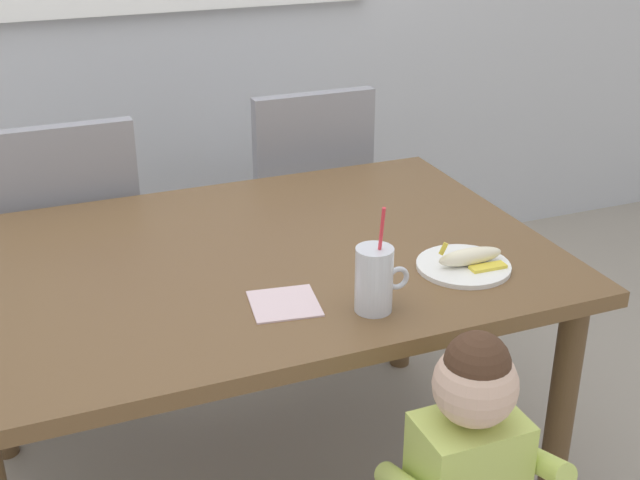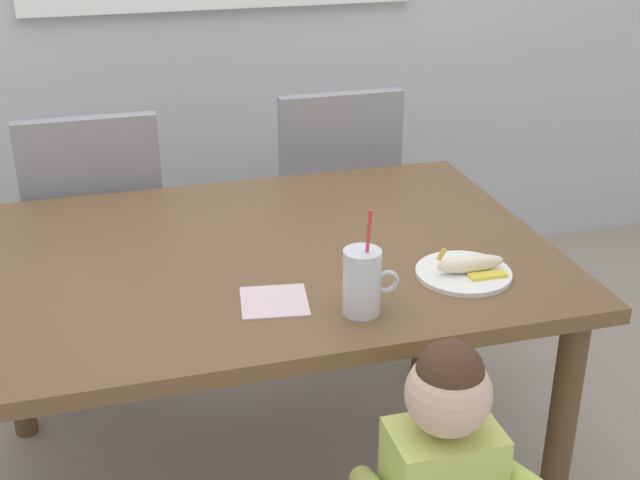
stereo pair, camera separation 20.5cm
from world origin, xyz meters
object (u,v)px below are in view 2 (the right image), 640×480
dining_chair_left (98,232)px  paper_napkin (274,301)px  dining_chair_right (331,200)px  snack_plate (463,273)px  milk_cup (362,285)px  peeled_banana (471,264)px  dining_table (256,282)px  toddler_standing (442,477)px

dining_chair_left → paper_napkin: size_ratio=6.40×
dining_chair_right → snack_plate: (0.03, -1.04, 0.21)m
milk_cup → peeled_banana: bearing=17.5°
dining_chair_left → peeled_banana: 1.32m
dining_chair_right → peeled_banana: (0.04, -1.05, 0.24)m
snack_plate → peeled_banana: peeled_banana is taller
snack_plate → paper_napkin: bearing=-179.1°
dining_table → dining_chair_right: bearing=60.9°
dining_chair_right → snack_plate: 1.06m
dining_chair_right → toddler_standing: bearing=82.5°
dining_chair_left → dining_chair_right: size_ratio=1.00×
dining_table → paper_napkin: paper_napkin is taller
toddler_standing → dining_chair_left: bearing=114.1°
paper_napkin → milk_cup: bearing=-28.8°
dining_chair_right → dining_table: bearing=60.9°
paper_napkin → dining_chair_right: bearing=67.1°
dining_table → peeled_banana: size_ratio=8.69×
dining_table → snack_plate: bearing=-30.3°
peeled_banana → paper_napkin: peeled_banana is taller
dining_chair_left → snack_plate: bearing=130.7°
dining_table → toddler_standing: 0.73m
dining_table → paper_napkin: 0.29m
paper_napkin → peeled_banana: bearing=-0.0°
dining_chair_left → dining_table: bearing=118.4°
dining_table → toddler_standing: bearing=-70.8°
peeled_banana → milk_cup: bearing=-162.5°
dining_chair_right → milk_cup: (-0.26, -1.14, 0.27)m
toddler_standing → peeled_banana: toddler_standing is taller
paper_napkin → snack_plate: bearing=0.9°
toddler_standing → paper_napkin: 0.53m
toddler_standing → milk_cup: 0.43m
dining_chair_left → snack_plate: size_ratio=4.17×
milk_cup → peeled_banana: milk_cup is taller
dining_chair_left → toddler_standing: dining_chair_left is taller
dining_chair_left → dining_chair_right: same height
dining_chair_left → snack_plate: (0.84, -0.97, 0.21)m
dining_chair_left → peeled_banana: size_ratio=5.56×
milk_cup → snack_plate: (0.29, 0.10, -0.06)m
dining_chair_left → toddler_standing: (0.62, -1.39, -0.02)m
snack_plate → peeled_banana: bearing=-27.0°
toddler_standing → peeled_banana: bearing=60.3°
milk_cup → paper_napkin: bearing=151.2°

